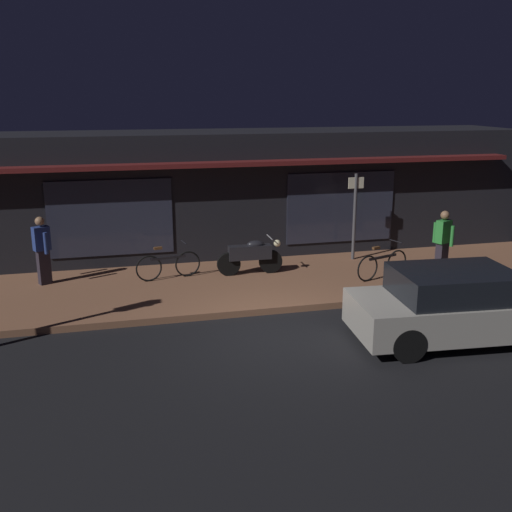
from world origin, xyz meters
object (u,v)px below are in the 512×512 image
Objects in this scene: parked_car_near at (457,305)px; person_bystander at (443,242)px; motorcycle at (251,255)px; sign_post at (355,211)px; bicycle_extra at (382,264)px; person_photographer at (42,249)px; bicycle_parked at (168,265)px.

person_bystander is at bearing 63.61° from parked_car_near.
sign_post reaches higher than motorcycle.
person_photographer reaches higher than bicycle_extra.
parked_car_near is at bearing -91.37° from sign_post.
bicycle_parked is 5.36m from bicycle_extra.
parked_car_near reaches higher than motorcycle.
person_photographer is at bearing 174.11° from bicycle_parked.
bicycle_extra is 1.66m from person_bystander.
parked_car_near is at bearing -32.32° from person_photographer.
bicycle_extra is 0.38× the size of parked_car_near.
person_photographer reaches higher than motorcycle.
motorcycle is at bearing 165.44° from person_bystander.
person_bystander is (6.80, -1.31, 0.52)m from bicycle_parked.
person_photographer is at bearing 170.63° from person_bystander.
person_bystander reaches higher than bicycle_extra.
parked_car_near is (-1.73, -3.48, -0.32)m from person_bystander.
bicycle_parked is 0.98× the size of person_bystander.
bicycle_extra is at bearing -13.03° from bicycle_parked.
motorcycle is 1.02× the size of person_photographer.
sign_post reaches higher than bicycle_extra.
sign_post is (-1.60, 1.93, 0.48)m from person_bystander.
bicycle_parked is 6.98m from parked_car_near.
bicycle_parked is at bearing 169.13° from person_bystander.
bicycle_extra is 0.95× the size of person_bystander.
person_photographer is at bearing 169.53° from bicycle_extra.
person_bystander reaches higher than bicycle_parked.
parked_car_near is (-0.13, -5.41, -0.81)m from sign_post.
bicycle_extra is at bearing -89.42° from sign_post.
sign_post reaches higher than person_bystander.
bicycle_parked is 6.95m from person_bystander.
person_photographer is at bearing 147.68° from parked_car_near.
bicycle_extra is (3.12, -1.12, -0.14)m from motorcycle.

